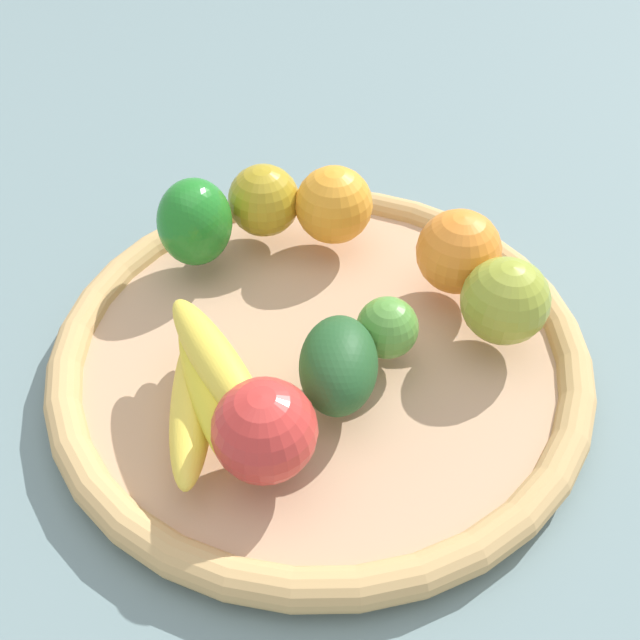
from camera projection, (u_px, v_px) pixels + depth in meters
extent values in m
plane|color=slate|center=(320.00, 363.00, 0.64)|extent=(2.40, 2.40, 0.00)
cylinder|color=tan|center=(320.00, 356.00, 0.63)|extent=(0.45, 0.45, 0.02)
torus|color=tan|center=(320.00, 349.00, 0.63)|extent=(0.47, 0.47, 0.03)
sphere|color=orange|center=(457.00, 250.00, 0.64)|extent=(0.09, 0.09, 0.08)
ellipsoid|color=yellow|center=(193.00, 399.00, 0.55)|extent=(0.16, 0.10, 0.03)
ellipsoid|color=yellow|center=(209.00, 383.00, 0.54)|extent=(0.17, 0.06, 0.03)
ellipsoid|color=yellow|center=(219.00, 366.00, 0.53)|extent=(0.16, 0.04, 0.03)
sphere|color=red|center=(265.00, 430.00, 0.50)|extent=(0.09, 0.09, 0.08)
ellipsoid|color=#215025|center=(338.00, 365.00, 0.55)|extent=(0.11, 0.10, 0.06)
sphere|color=orange|center=(334.00, 205.00, 0.69)|extent=(0.08, 0.08, 0.08)
sphere|color=#518F37|center=(387.00, 328.00, 0.59)|extent=(0.06, 0.06, 0.05)
sphere|color=#929E32|center=(505.00, 301.00, 0.59)|extent=(0.10, 0.10, 0.07)
sphere|color=#A88C1F|center=(264.00, 200.00, 0.70)|extent=(0.10, 0.10, 0.07)
ellipsoid|color=#1F7723|center=(195.00, 222.00, 0.66)|extent=(0.10, 0.10, 0.08)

